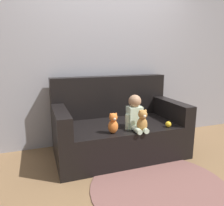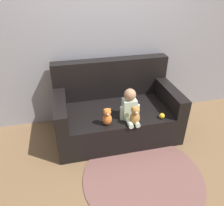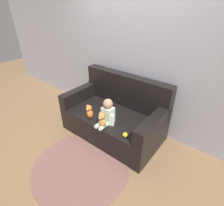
{
  "view_description": "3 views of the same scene",
  "coord_description": "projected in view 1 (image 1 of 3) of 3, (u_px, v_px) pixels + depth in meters",
  "views": [
    {
      "loc": [
        -1.01,
        -2.57,
        1.32
      ],
      "look_at": [
        -0.11,
        -0.01,
        0.71
      ],
      "focal_mm": 35.0,
      "sensor_mm": 36.0,
      "label": 1
    },
    {
      "loc": [
        -0.64,
        -2.49,
        2.07
      ],
      "look_at": [
        -0.09,
        -0.08,
        0.58
      ],
      "focal_mm": 35.0,
      "sensor_mm": 36.0,
      "label": 2
    },
    {
      "loc": [
        1.54,
        -1.96,
        2.1
      ],
      "look_at": [
        0.05,
        -0.09,
        0.69
      ],
      "focal_mm": 28.0,
      "sensor_mm": 36.0,
      "label": 3
    }
  ],
  "objects": [
    {
      "name": "couch",
      "position": [
        117.0,
        128.0,
        2.97
      ],
      "size": [
        1.68,
        0.94,
        1.02
      ],
      "color": "black",
      "rests_on": "ground_plane"
    },
    {
      "name": "plush_toy_side",
      "position": [
        113.0,
        123.0,
        2.47
      ],
      "size": [
        0.12,
        0.11,
        0.24
      ],
      "color": "orange",
      "rests_on": "couch"
    },
    {
      "name": "ground_plane",
      "position": [
        119.0,
        153.0,
        2.98
      ],
      "size": [
        12.0,
        12.0,
        0.0
      ],
      "primitive_type": "plane",
      "color": "brown"
    },
    {
      "name": "toy_ball",
      "position": [
        168.0,
        124.0,
        2.7
      ],
      "size": [
        0.07,
        0.07,
        0.07
      ],
      "color": "gold",
      "rests_on": "couch"
    },
    {
      "name": "person_baby",
      "position": [
        135.0,
        114.0,
        2.63
      ],
      "size": [
        0.26,
        0.33,
        0.41
      ],
      "color": "silver",
      "rests_on": "couch"
    },
    {
      "name": "wall_back",
      "position": [
        106.0,
        56.0,
        3.21
      ],
      "size": [
        8.0,
        0.05,
        2.6
      ],
      "color": "#93939E",
      "rests_on": "ground_plane"
    },
    {
      "name": "floor_rug",
      "position": [
        160.0,
        187.0,
        2.21
      ],
      "size": [
        1.41,
        1.41,
        0.01
      ],
      "color": "brown",
      "rests_on": "ground_plane"
    },
    {
      "name": "teddy_bear_brown",
      "position": [
        142.0,
        121.0,
        2.52
      ],
      "size": [
        0.13,
        0.12,
        0.27
      ],
      "color": "#AD7A3D",
      "rests_on": "couch"
    }
  ]
}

